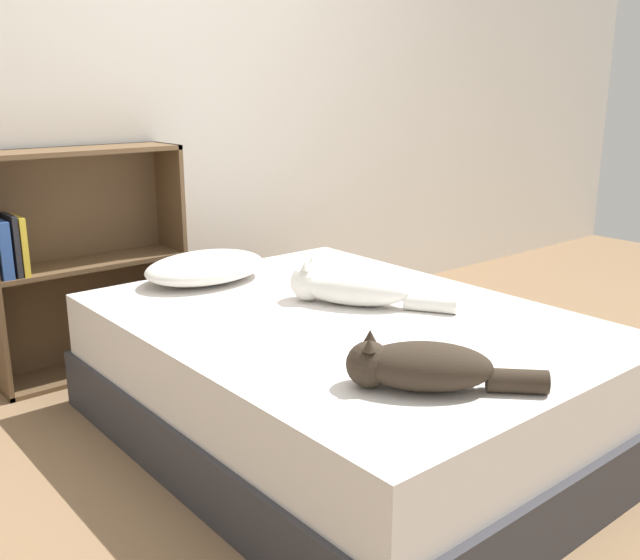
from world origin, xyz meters
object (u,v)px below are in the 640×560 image
at_px(bed, 344,378).
at_px(cat_light, 348,287).
at_px(pillow, 206,267).
at_px(bookshelf, 78,260).
at_px(cat_dark, 420,366).

relative_size(bed, cat_light, 3.27).
height_order(pillow, bookshelf, bookshelf).
bearing_deg(bed, cat_light, 43.48).
height_order(cat_dark, bookshelf, bookshelf).
xyz_separation_m(pillow, cat_light, (0.24, -0.60, 0.00)).
bearing_deg(bookshelf, cat_light, -63.50).
bearing_deg(bed, pillow, 101.17).
bearing_deg(cat_dark, bed, -67.88).
distance_m(pillow, bookshelf, 0.62).
distance_m(cat_dark, bookshelf, 1.81).
relative_size(cat_dark, bookshelf, 0.44).
relative_size(pillow, bookshelf, 0.53).
relative_size(bed, bookshelf, 1.84).
relative_size(bed, cat_dark, 4.16).
height_order(cat_light, bookshelf, bookshelf).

